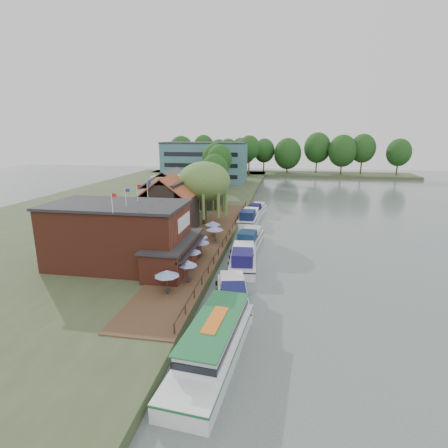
# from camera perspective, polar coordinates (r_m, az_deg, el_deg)

# --- Properties ---
(ground) EXTENTS (260.00, 260.00, 0.00)m
(ground) POSITION_cam_1_polar(r_m,az_deg,el_deg) (39.74, 5.65, -8.88)
(ground) COLOR #4F5C5B
(ground) RESTS_ON ground
(land_bank) EXTENTS (50.00, 140.00, 1.00)m
(land_bank) POSITION_cam_1_polar(r_m,az_deg,el_deg) (79.88, -14.32, 3.09)
(land_bank) COLOR #384728
(land_bank) RESTS_ON ground
(quay_deck) EXTENTS (6.00, 50.00, 0.10)m
(quay_deck) POSITION_cam_1_polar(r_m,az_deg,el_deg) (49.78, -2.66, -2.64)
(quay_deck) COLOR #47301E
(quay_deck) RESTS_ON land_bank
(quay_rail) EXTENTS (0.20, 49.00, 1.00)m
(quay_rail) POSITION_cam_1_polar(r_m,az_deg,el_deg) (49.63, 0.50, -2.14)
(quay_rail) COLOR black
(quay_rail) RESTS_ON land_bank
(pub) EXTENTS (20.00, 11.00, 7.30)m
(pub) POSITION_cam_1_polar(r_m,az_deg,el_deg) (40.56, -14.42, -1.81)
(pub) COLOR maroon
(pub) RESTS_ON land_bank
(hotel_block) EXTENTS (25.40, 12.40, 12.30)m
(hotel_block) POSITION_cam_1_polar(r_m,az_deg,el_deg) (109.50, -3.13, 10.03)
(hotel_block) COLOR #38666B
(hotel_block) RESTS_ON land_bank
(cottage_a) EXTENTS (8.60, 7.60, 8.50)m
(cottage_a) POSITION_cam_1_polar(r_m,az_deg,el_deg) (54.35, -9.04, 3.23)
(cottage_a) COLOR black
(cottage_a) RESTS_ON land_bank
(cottage_b) EXTENTS (9.60, 8.60, 8.50)m
(cottage_b) POSITION_cam_1_polar(r_m,az_deg,el_deg) (64.61, -8.74, 5.03)
(cottage_b) COLOR beige
(cottage_b) RESTS_ON land_bank
(cottage_c) EXTENTS (7.60, 7.60, 8.50)m
(cottage_c) POSITION_cam_1_polar(r_m,az_deg,el_deg) (72.09, -3.44, 6.15)
(cottage_c) COLOR black
(cottage_c) RESTS_ON land_bank
(willow) EXTENTS (8.60, 8.60, 10.43)m
(willow) POSITION_cam_1_polar(r_m,az_deg,el_deg) (57.68, -3.23, 5.01)
(willow) COLOR #476B2D
(willow) RESTS_ON land_bank
(umbrella_0) EXTENTS (2.38, 2.38, 2.38)m
(umbrella_0) POSITION_cam_1_polar(r_m,az_deg,el_deg) (33.51, -9.26, -9.35)
(umbrella_0) COLOR #1A3F93
(umbrella_0) RESTS_ON quay_deck
(umbrella_1) EXTENTS (1.97, 1.97, 2.38)m
(umbrella_1) POSITION_cam_1_polar(r_m,az_deg,el_deg) (35.67, -5.90, -7.72)
(umbrella_1) COLOR #1B3699
(umbrella_1) RESTS_ON quay_deck
(umbrella_2) EXTENTS (2.30, 2.30, 2.38)m
(umbrella_2) POSITION_cam_1_polar(r_m,az_deg,el_deg) (39.31, -5.38, -5.55)
(umbrella_2) COLOR navy
(umbrella_2) RESTS_ON quay_deck
(umbrella_3) EXTENTS (2.27, 2.27, 2.38)m
(umbrella_3) POSITION_cam_1_polar(r_m,az_deg,el_deg) (42.54, -3.91, -3.94)
(umbrella_3) COLOR navy
(umbrella_3) RESTS_ON quay_deck
(umbrella_4) EXTENTS (2.46, 2.46, 2.38)m
(umbrella_4) POSITION_cam_1_polar(r_m,az_deg,el_deg) (44.75, -4.18, -3.00)
(umbrella_4) COLOR navy
(umbrella_4) RESTS_ON quay_deck
(umbrella_5) EXTENTS (2.43, 2.43, 2.38)m
(umbrella_5) POSITION_cam_1_polar(r_m,az_deg,el_deg) (48.09, -1.50, -1.71)
(umbrella_5) COLOR navy
(umbrella_5) RESTS_ON quay_deck
(umbrella_6) EXTENTS (2.29, 2.29, 2.38)m
(umbrella_6) POSITION_cam_1_polar(r_m,az_deg,el_deg) (50.81, -1.85, -0.82)
(umbrella_6) COLOR navy
(umbrella_6) RESTS_ON quay_deck
(cruiser_0) EXTENTS (5.06, 10.32, 2.40)m
(cruiser_0) POSITION_cam_1_polar(r_m,az_deg,el_deg) (33.95, 1.41, -10.84)
(cruiser_0) COLOR silver
(cruiser_0) RESTS_ON ground
(cruiser_1) EXTENTS (4.39, 11.05, 2.65)m
(cruiser_1) POSITION_cam_1_polar(r_m,az_deg,el_deg) (42.60, 3.13, -5.27)
(cruiser_1) COLOR silver
(cruiser_1) RESTS_ON ground
(cruiser_2) EXTENTS (4.16, 10.51, 2.50)m
(cruiser_2) POSITION_cam_1_polar(r_m,az_deg,el_deg) (50.90, 4.22, -2.04)
(cruiser_2) COLOR silver
(cruiser_2) RESTS_ON ground
(cruiser_3) EXTENTS (3.95, 10.98, 2.67)m
(cruiser_3) POSITION_cam_1_polar(r_m,az_deg,el_deg) (63.45, 4.14, 1.38)
(cruiser_3) COLOR white
(cruiser_3) RESTS_ON ground
(cruiser_4) EXTENTS (4.18, 9.39, 2.16)m
(cruiser_4) POSITION_cam_1_polar(r_m,az_deg,el_deg) (71.48, 5.41, 2.64)
(cruiser_4) COLOR white
(cruiser_4) RESTS_ON ground
(tour_boat) EXTENTS (4.93, 13.46, 2.87)m
(tour_boat) POSITION_cam_1_polar(r_m,az_deg,el_deg) (26.17, -1.87, -18.64)
(tour_boat) COLOR silver
(tour_boat) RESTS_ON ground
(swan) EXTENTS (0.44, 0.44, 0.44)m
(swan) POSITION_cam_1_polar(r_m,az_deg,el_deg) (28.92, -1.69, -17.95)
(swan) COLOR white
(swan) RESTS_ON ground
(bank_tree_0) EXTENTS (6.50, 6.50, 10.26)m
(bank_tree_0) POSITION_cam_1_polar(r_m,az_deg,el_deg) (81.61, -1.56, 7.78)
(bank_tree_0) COLOR #143811
(bank_tree_0) RESTS_ON land_bank
(bank_tree_1) EXTENTS (6.20, 6.20, 12.14)m
(bank_tree_1) POSITION_cam_1_polar(r_m,az_deg,el_deg) (89.09, -0.72, 8.96)
(bank_tree_1) COLOR #143811
(bank_tree_1) RESTS_ON land_bank
(bank_tree_2) EXTENTS (6.56, 6.56, 12.27)m
(bank_tree_2) POSITION_cam_1_polar(r_m,az_deg,el_deg) (97.10, -1.58, 9.46)
(bank_tree_2) COLOR #143811
(bank_tree_2) RESTS_ON land_bank
(bank_tree_3) EXTENTS (6.43, 6.43, 13.22)m
(bank_tree_3) POSITION_cam_1_polar(r_m,az_deg,el_deg) (115.09, 0.69, 10.50)
(bank_tree_3) COLOR #143811
(bank_tree_3) RESTS_ON land_bank
(bank_tree_4) EXTENTS (7.42, 7.42, 14.23)m
(bank_tree_4) POSITION_cam_1_polar(r_m,az_deg,el_deg) (125.08, 4.11, 11.02)
(bank_tree_4) COLOR #143811
(bank_tree_4) RESTS_ON land_bank
(bank_tree_5) EXTENTS (8.01, 8.01, 13.16)m
(bank_tree_5) POSITION_cam_1_polar(r_m,az_deg,el_deg) (130.20, 3.42, 10.93)
(bank_tree_5) COLOR #143811
(bank_tree_5) RESTS_ON land_bank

